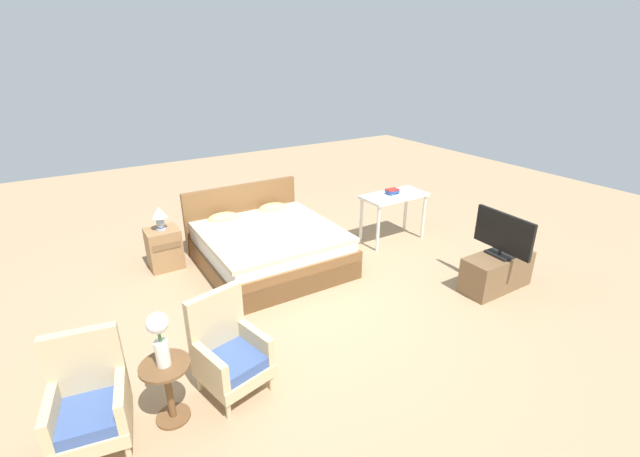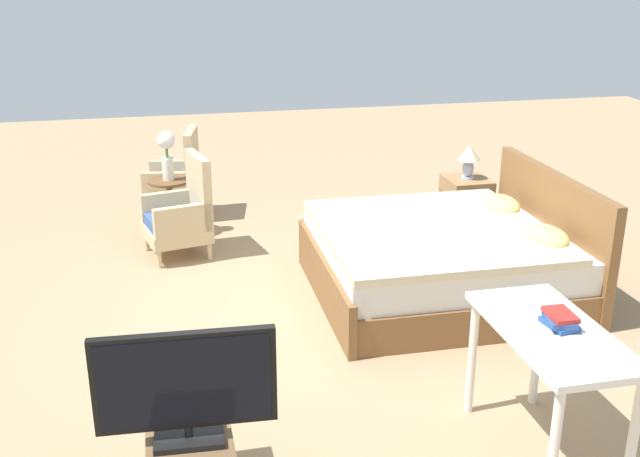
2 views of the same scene
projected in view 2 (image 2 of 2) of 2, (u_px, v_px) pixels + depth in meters
name	position (u px, v px, depth m)	size (l,w,h in m)	color
ground_plane	(319.00, 310.00, 5.78)	(16.00, 16.00, 0.00)	#A38460
bed	(446.00, 259.00, 5.98)	(1.83, 1.98, 0.96)	brown
armchair_by_window_left	(177.00, 182.00, 7.78)	(0.63, 0.63, 0.92)	#CCB284
armchair_by_window_right	(182.00, 215.00, 6.76)	(0.65, 0.65, 0.92)	#CCB284
side_table	(170.00, 200.00, 7.26)	(0.40, 0.40, 0.56)	brown
flower_vase	(167.00, 150.00, 7.09)	(0.17, 0.17, 0.48)	silver
nightstand	(465.00, 207.00, 7.28)	(0.44, 0.41, 0.57)	#997047
table_lamp	(469.00, 157.00, 7.11)	(0.22, 0.22, 0.33)	#9EADC6
tv_flatscreen	(186.00, 386.00, 3.36)	(0.22, 0.82, 0.56)	black
vanity_desk	(550.00, 348.00, 3.89)	(1.04, 0.52, 0.77)	silver
book_stack	(560.00, 320.00, 3.86)	(0.22, 0.17, 0.08)	#284C8E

